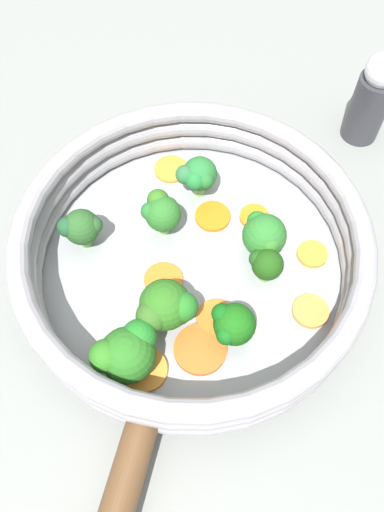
# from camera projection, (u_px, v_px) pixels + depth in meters

# --- Properties ---
(ground_plane) EXTENTS (4.00, 4.00, 0.00)m
(ground_plane) POSITION_uv_depth(u_px,v_px,m) (192.00, 272.00, 0.49)
(ground_plane) COLOR gray
(skillet) EXTENTS (0.30, 0.30, 0.02)m
(skillet) POSITION_uv_depth(u_px,v_px,m) (192.00, 268.00, 0.48)
(skillet) COLOR #939699
(skillet) RESTS_ON ground_plane
(skillet_rim_wall) EXTENTS (0.32, 0.32, 0.06)m
(skillet_rim_wall) POSITION_uv_depth(u_px,v_px,m) (192.00, 248.00, 0.45)
(skillet_rim_wall) COLOR gray
(skillet_rim_wall) RESTS_ON skillet
(skillet_rivet_left) EXTENTS (0.01, 0.01, 0.01)m
(skillet_rivet_left) POSITION_uv_depth(u_px,v_px,m) (106.00, 394.00, 0.41)
(skillet_rivet_left) COLOR #919299
(skillet_rivet_left) RESTS_ON skillet
(skillet_rivet_right) EXTENTS (0.01, 0.01, 0.01)m
(skillet_rivet_right) POSITION_uv_depth(u_px,v_px,m) (194.00, 417.00, 0.40)
(skillet_rivet_right) COLOR #93979C
(skillet_rivet_right) RESTS_ON skillet
(carrot_slice_0) EXTENTS (0.04, 0.04, 0.00)m
(carrot_slice_0) POSITION_uv_depth(u_px,v_px,m) (213.00, 216.00, 0.50)
(carrot_slice_0) COLOR orange
(carrot_slice_0) RESTS_ON skillet
(carrot_slice_1) EXTENTS (0.05, 0.05, 0.01)m
(carrot_slice_1) POSITION_uv_depth(u_px,v_px,m) (145.00, 370.00, 0.42)
(carrot_slice_1) COLOR orange
(carrot_slice_1) RESTS_ON skillet
(carrot_slice_2) EXTENTS (0.06, 0.06, 0.01)m
(carrot_slice_2) POSITION_uv_depth(u_px,v_px,m) (197.00, 349.00, 0.43)
(carrot_slice_2) COLOR orange
(carrot_slice_2) RESTS_ON skillet
(carrot_slice_3) EXTENTS (0.04, 0.04, 0.01)m
(carrot_slice_3) POSITION_uv_depth(u_px,v_px,m) (216.00, 318.00, 0.44)
(carrot_slice_3) COLOR orange
(carrot_slice_3) RESTS_ON skillet
(carrot_slice_4) EXTENTS (0.05, 0.05, 0.00)m
(carrot_slice_4) POSITION_uv_depth(u_px,v_px,m) (163.00, 280.00, 0.46)
(carrot_slice_4) COLOR orange
(carrot_slice_4) RESTS_ON skillet
(carrot_slice_5) EXTENTS (0.04, 0.04, 0.01)m
(carrot_slice_5) POSITION_uv_depth(u_px,v_px,m) (310.00, 311.00, 0.45)
(carrot_slice_5) COLOR orange
(carrot_slice_5) RESTS_ON skillet
(carrot_slice_6) EXTENTS (0.04, 0.04, 0.00)m
(carrot_slice_6) POSITION_uv_depth(u_px,v_px,m) (171.00, 169.00, 0.53)
(carrot_slice_6) COLOR orange
(carrot_slice_6) RESTS_ON skillet
(carrot_slice_7) EXTENTS (0.04, 0.04, 0.00)m
(carrot_slice_7) POSITION_uv_depth(u_px,v_px,m) (311.00, 251.00, 0.48)
(carrot_slice_7) COLOR orange
(carrot_slice_7) RESTS_ON skillet
(carrot_slice_8) EXTENTS (0.03, 0.03, 0.00)m
(carrot_slice_8) POSITION_uv_depth(u_px,v_px,m) (254.00, 217.00, 0.50)
(carrot_slice_8) COLOR orange
(carrot_slice_8) RESTS_ON skillet
(broccoli_floret_0) EXTENTS (0.05, 0.05, 0.05)m
(broccoli_floret_0) POSITION_uv_depth(u_px,v_px,m) (127.00, 352.00, 0.40)
(broccoli_floret_0) COLOR olive
(broccoli_floret_0) RESTS_ON skillet
(broccoli_floret_1) EXTENTS (0.04, 0.03, 0.05)m
(broccoli_floret_1) POSITION_uv_depth(u_px,v_px,m) (81.00, 227.00, 0.46)
(broccoli_floret_1) COLOR #5B9444
(broccoli_floret_1) RESTS_ON skillet
(broccoli_floret_2) EXTENTS (0.04, 0.04, 0.05)m
(broccoli_floret_2) POSITION_uv_depth(u_px,v_px,m) (233.00, 325.00, 0.42)
(broccoli_floret_2) COLOR #6B9C53
(broccoli_floret_2) RESTS_ON skillet
(broccoli_floret_3) EXTENTS (0.03, 0.03, 0.04)m
(broccoli_floret_3) POSITION_uv_depth(u_px,v_px,m) (266.00, 264.00, 0.45)
(broccoli_floret_3) COLOR #89AA67
(broccoli_floret_3) RESTS_ON skillet
(broccoli_floret_4) EXTENTS (0.04, 0.04, 0.05)m
(broccoli_floret_4) POSITION_uv_depth(u_px,v_px,m) (198.00, 176.00, 0.49)
(broccoli_floret_4) COLOR #8BB566
(broccoli_floret_4) RESTS_ON skillet
(broccoli_floret_5) EXTENTS (0.05, 0.05, 0.06)m
(broccoli_floret_5) POSITION_uv_depth(u_px,v_px,m) (165.00, 307.00, 0.42)
(broccoli_floret_5) COLOR olive
(broccoli_floret_5) RESTS_ON skillet
(broccoli_floret_6) EXTENTS (0.04, 0.04, 0.05)m
(broccoli_floret_6) POSITION_uv_depth(u_px,v_px,m) (161.00, 212.00, 0.47)
(broccoli_floret_6) COLOR #83B56A
(broccoli_floret_6) RESTS_ON skillet
(broccoli_floret_7) EXTENTS (0.04, 0.05, 0.05)m
(broccoli_floret_7) POSITION_uv_depth(u_px,v_px,m) (264.00, 236.00, 0.46)
(broccoli_floret_7) COLOR #69904E
(broccoli_floret_7) RESTS_ON skillet
(salt_shaker) EXTENTS (0.04, 0.04, 0.11)m
(salt_shaker) POSITION_uv_depth(u_px,v_px,m) (372.00, 98.00, 0.53)
(salt_shaker) COLOR #333338
(salt_shaker) RESTS_ON ground_plane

